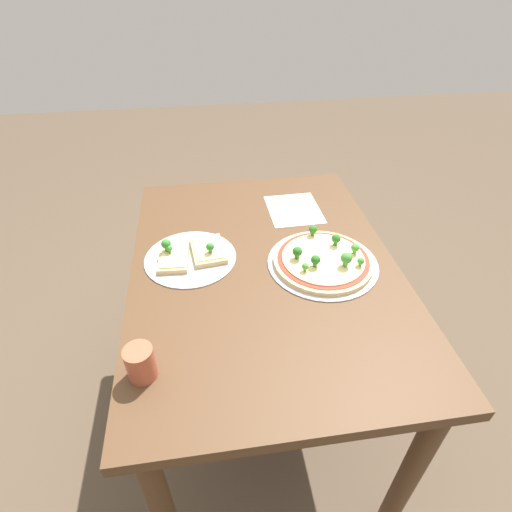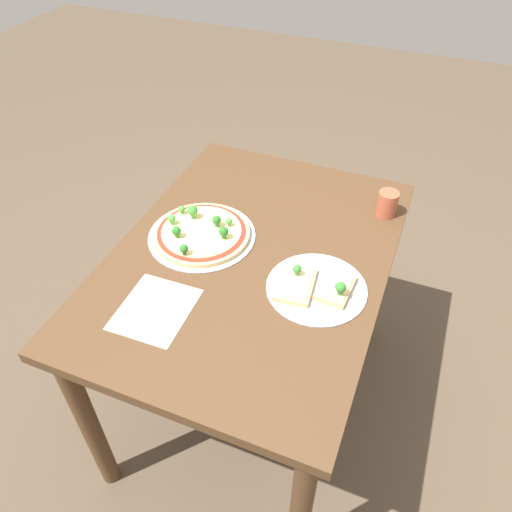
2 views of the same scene
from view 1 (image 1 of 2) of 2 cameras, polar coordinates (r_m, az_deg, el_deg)
ground_plane at (r=1.81m, az=0.87°, el=-20.32°), size 8.00×8.00×0.00m
dining_table at (r=1.30m, az=1.14°, el=-5.05°), size 1.11×0.81×0.77m
pizza_tray_whole at (r=1.24m, az=9.58°, el=-0.59°), size 0.34×0.34×0.07m
pizza_tray_slice at (r=1.26m, az=-9.20°, el=0.16°), size 0.29×0.29×0.07m
drinking_cup at (r=0.95m, az=-16.16°, el=-14.45°), size 0.07×0.07×0.09m
paper_menu at (r=1.49m, az=5.44°, el=6.64°), size 0.22×0.19×0.00m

